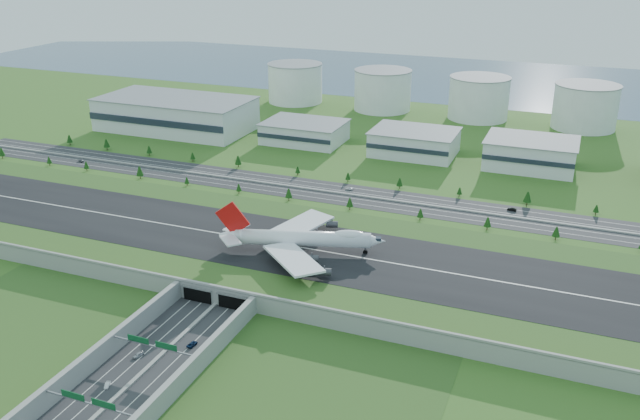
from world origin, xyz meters
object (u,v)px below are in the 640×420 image
at_px(car_2, 192,344).
at_px(car_0, 138,355).
at_px(fuel_tank_a, 295,83).
at_px(car_4, 81,161).
at_px(car_1, 107,385).
at_px(boeing_747, 302,238).
at_px(car_7, 349,189).
at_px(car_5, 512,209).

bearing_deg(car_2, car_0, 47.42).
height_order(car_0, car_2, car_0).
relative_size(fuel_tank_a, car_4, 9.92).
relative_size(car_1, car_4, 0.79).
bearing_deg(car_2, car_4, -36.29).
distance_m(car_2, car_4, 254.68).
bearing_deg(car_4, boeing_747, -96.16).
bearing_deg(fuel_tank_a, car_7, -58.56).
xyz_separation_m(fuel_tank_a, car_2, (127.22, -390.46, -16.69)).
distance_m(fuel_tank_a, car_2, 411.00).
bearing_deg(car_7, car_2, -16.58).
bearing_deg(car_1, car_4, 110.09).
bearing_deg(car_0, car_5, 76.64).
relative_size(fuel_tank_a, car_7, 10.22).
relative_size(car_2, car_7, 1.01).
bearing_deg(car_5, car_1, -20.31).
relative_size(boeing_747, car_5, 14.93).
relative_size(fuel_tank_a, car_5, 9.71).
bearing_deg(car_5, fuel_tank_a, -125.83).
bearing_deg(car_5, car_0, -22.63).
bearing_deg(boeing_747, car_2, -116.66).
distance_m(car_4, car_5, 289.23).
height_order(boeing_747, car_4, boeing_747).
relative_size(car_0, car_5, 0.88).
relative_size(car_2, car_5, 0.96).
bearing_deg(fuel_tank_a, car_5, -42.47).
distance_m(fuel_tank_a, car_4, 232.83).
distance_m(fuel_tank_a, car_5, 304.05).
distance_m(car_1, car_5, 244.65).
bearing_deg(car_0, car_2, 58.52).
height_order(car_0, car_5, car_5).
bearing_deg(car_4, fuel_tank_a, 1.52).
bearing_deg(car_7, boeing_747, -9.49).
distance_m(car_0, car_2, 20.14).
bearing_deg(fuel_tank_a, car_1, -75.03).
xyz_separation_m(car_0, car_2, (14.82, 13.63, -0.08)).
relative_size(car_1, car_2, 0.81).
xyz_separation_m(boeing_747, car_5, (83.78, 108.71, -13.93)).
xyz_separation_m(boeing_747, car_0, (-27.78, -90.40, -14.01)).
xyz_separation_m(car_0, car_1, (0.74, -18.99, -0.11)).
bearing_deg(fuel_tank_a, car_4, -106.18).
relative_size(car_0, car_7, 0.92).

